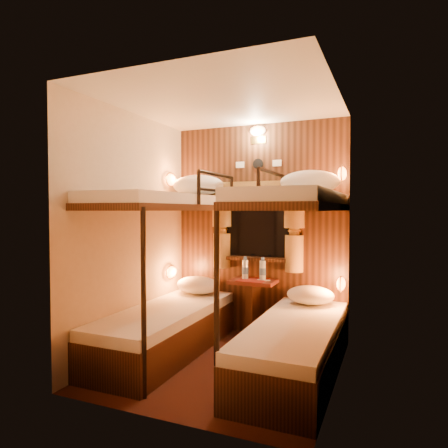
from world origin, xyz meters
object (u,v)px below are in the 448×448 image
at_px(bunk_right, 295,310).
at_px(table, 253,301).
at_px(bunk_left, 166,297).
at_px(bottle_left, 245,269).
at_px(bottle_right, 263,270).

bearing_deg(bunk_right, table, 129.67).
xyz_separation_m(bunk_left, table, (0.65, 0.78, -0.14)).
distance_m(bunk_left, bottle_left, 0.99).
bearing_deg(bunk_left, bottle_right, 46.81).
bearing_deg(bunk_right, bunk_left, 180.00).
distance_m(bunk_right, bottle_right, 0.99).
bearing_deg(bottle_right, bunk_left, -133.19).
relative_size(bunk_left, table, 2.90).
bearing_deg(table, bottle_right, 10.17).
xyz_separation_m(bunk_right, bottle_right, (-0.55, 0.80, 0.20)).
distance_m(bunk_right, bottle_left, 1.11).
relative_size(bunk_right, bottle_left, 7.50).
height_order(bunk_right, bottle_right, bunk_right).
relative_size(bunk_right, bottle_right, 7.46).
xyz_separation_m(table, bottle_left, (-0.10, 0.02, 0.34)).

